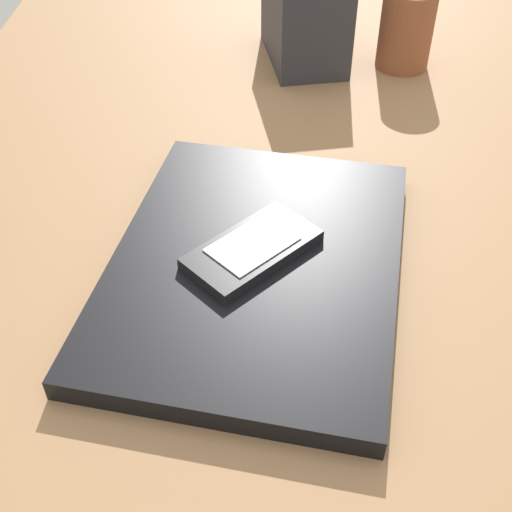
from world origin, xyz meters
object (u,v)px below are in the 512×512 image
cell_phone_on_laptop (252,249)px  desk_organizer (305,18)px  laptop_closed (256,265)px  pen_cup (406,29)px

cell_phone_on_laptop → desk_organizer: 42.24cm
laptop_closed → desk_organizer: bearing=-176.8°
laptop_closed → desk_organizer: 42.67cm
pen_cup → cell_phone_on_laptop: bearing=-24.8°
desk_organizer → pen_cup: 12.96cm
desk_organizer → pen_cup: size_ratio=1.52×
laptop_closed → pen_cup: (-40.15, 18.11, 3.96)cm
laptop_closed → desk_organizer: (-42.10, 5.31, 4.51)cm
cell_phone_on_laptop → desk_organizer: bearing=172.3°
cell_phone_on_laptop → pen_cup: bearing=155.2°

